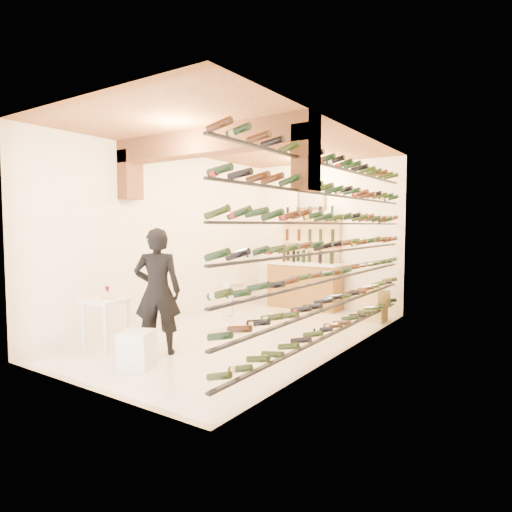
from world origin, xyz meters
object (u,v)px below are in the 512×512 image
at_px(person, 158,291).
at_px(back_counter, 305,284).
at_px(chrome_barstool, 231,303).
at_px(tasting_table, 106,308).
at_px(crate_lower, 373,314).
at_px(white_stool, 137,349).
at_px(wine_rack, 331,244).

bearing_deg(person, back_counter, -128.49).
relative_size(back_counter, chrome_barstool, 1.97).
distance_m(tasting_table, crate_lower, 4.85).
xyz_separation_m(back_counter, white_stool, (0.15, -4.84, -0.29)).
relative_size(tasting_table, person, 0.51).
xyz_separation_m(back_counter, tasting_table, (-0.84, -4.56, 0.09)).
distance_m(back_counter, tasting_table, 4.64).
bearing_deg(tasting_table, person, 14.85).
bearing_deg(crate_lower, tasting_table, -121.67).
height_order(tasting_table, crate_lower, tasting_table).
relative_size(wine_rack, person, 3.18).
relative_size(white_stool, person, 0.27).
height_order(chrome_barstool, crate_lower, chrome_barstool).
bearing_deg(white_stool, crate_lower, 70.49).
bearing_deg(chrome_barstool, wine_rack, -0.15).
xyz_separation_m(wine_rack, white_stool, (-1.69, -2.19, -1.31)).
bearing_deg(back_counter, wine_rack, -55.34).
bearing_deg(crate_lower, back_counter, 165.23).
xyz_separation_m(tasting_table, crate_lower, (2.54, 4.11, -0.48)).
height_order(person, crate_lower, person).
bearing_deg(crate_lower, wine_rack, -86.59).
relative_size(tasting_table, crate_lower, 1.91).
bearing_deg(back_counter, crate_lower, -14.77).
bearing_deg(white_stool, chrome_barstool, 94.22).
xyz_separation_m(wine_rack, person, (-1.92, -1.60, -0.65)).
height_order(tasting_table, chrome_barstool, tasting_table).
height_order(white_stool, chrome_barstool, chrome_barstool).
relative_size(tasting_table, chrome_barstool, 1.06).
bearing_deg(back_counter, person, -91.26).
height_order(wine_rack, back_counter, wine_rack).
relative_size(wine_rack, back_counter, 3.35).
height_order(white_stool, person, person).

